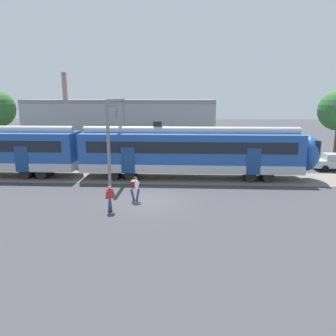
% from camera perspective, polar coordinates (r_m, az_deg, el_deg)
% --- Properties ---
extents(ground_plane, '(160.00, 160.00, 0.00)m').
position_cam_1_polar(ground_plane, '(21.79, -3.68, -5.68)').
color(ground_plane, '#38383D').
extents(track_bed, '(80.00, 4.40, 0.01)m').
position_cam_1_polar(track_bed, '(29.66, -17.99, -1.37)').
color(track_bed, slate).
rests_on(track_bed, ground).
extents(commuter_train, '(38.05, 3.07, 4.73)m').
position_cam_1_polar(commuter_train, '(28.42, -13.61, 2.94)').
color(commuter_train, silver).
rests_on(commuter_train, ground).
extents(pedestrian_red, '(0.48, 0.71, 1.67)m').
position_cam_1_polar(pedestrian_red, '(19.71, -10.14, -4.87)').
color(pedestrian_red, navy).
rests_on(pedestrian_red, ground).
extents(pedestrian_white, '(0.69, 0.50, 1.67)m').
position_cam_1_polar(pedestrian_white, '(21.42, -5.82, -3.27)').
color(pedestrian_white, navy).
rests_on(pedestrian_white, ground).
extents(parked_car_silver, '(4.00, 1.76, 1.54)m').
position_cam_1_polar(parked_car_silver, '(34.18, 27.14, 0.96)').
color(parked_car_silver, '#B7BABF').
rests_on(parked_car_silver, ground).
extents(catenary_gantry, '(0.24, 6.64, 6.53)m').
position_cam_1_polar(catenary_gantry, '(27.56, -8.90, 7.17)').
color(catenary_gantry, gray).
rests_on(catenary_gantry, ground).
extents(background_building, '(19.57, 5.00, 9.20)m').
position_cam_1_polar(background_building, '(35.59, -8.16, 6.55)').
color(background_building, gray).
rests_on(background_building, ground).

